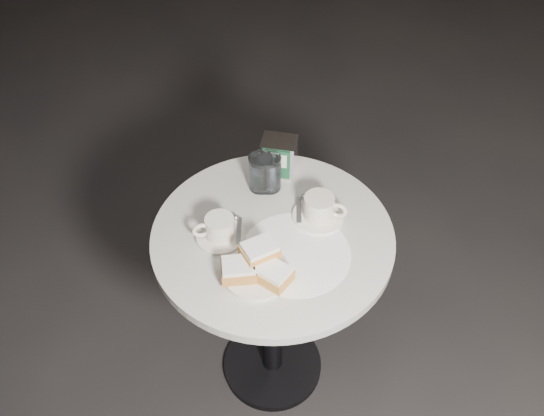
{
  "coord_description": "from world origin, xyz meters",
  "views": [
    {
      "loc": [
        -0.12,
        -1.15,
        2.04
      ],
      "look_at": [
        0.0,
        0.02,
        0.83
      ],
      "focal_mm": 40.0,
      "sensor_mm": 36.0,
      "label": 1
    }
  ],
  "objects_px": {
    "coffee_cup_right": "(319,209)",
    "beignet_plate": "(257,268)",
    "cafe_table": "(273,276)",
    "water_glass_left": "(261,173)",
    "napkin_dispenser": "(279,156)",
    "water_glass_right": "(269,173)",
    "coffee_cup_left": "(219,229)"
  },
  "relations": [
    {
      "from": "beignet_plate",
      "to": "water_glass_right",
      "type": "height_order",
      "value": "water_glass_right"
    },
    {
      "from": "coffee_cup_left",
      "to": "water_glass_right",
      "type": "bearing_deg",
      "value": 42.04
    },
    {
      "from": "cafe_table",
      "to": "water_glass_left",
      "type": "height_order",
      "value": "water_glass_left"
    },
    {
      "from": "cafe_table",
      "to": "napkin_dispenser",
      "type": "relative_size",
      "value": 5.94
    },
    {
      "from": "beignet_plate",
      "to": "water_glass_left",
      "type": "height_order",
      "value": "water_glass_left"
    },
    {
      "from": "cafe_table",
      "to": "water_glass_right",
      "type": "bearing_deg",
      "value": 87.38
    },
    {
      "from": "water_glass_right",
      "to": "napkin_dispenser",
      "type": "distance_m",
      "value": 0.08
    },
    {
      "from": "coffee_cup_left",
      "to": "coffee_cup_right",
      "type": "bearing_deg",
      "value": 1.07
    },
    {
      "from": "water_glass_right",
      "to": "water_glass_left",
      "type": "bearing_deg",
      "value": 174.6
    },
    {
      "from": "coffee_cup_left",
      "to": "water_glass_left",
      "type": "xyz_separation_m",
      "value": [
        0.13,
        0.19,
        0.03
      ]
    },
    {
      "from": "cafe_table",
      "to": "coffee_cup_right",
      "type": "bearing_deg",
      "value": 19.87
    },
    {
      "from": "coffee_cup_right",
      "to": "beignet_plate",
      "type": "bearing_deg",
      "value": -113.13
    },
    {
      "from": "coffee_cup_left",
      "to": "napkin_dispenser",
      "type": "distance_m",
      "value": 0.33
    },
    {
      "from": "coffee_cup_right",
      "to": "water_glass_right",
      "type": "relative_size",
      "value": 1.65
    },
    {
      "from": "coffee_cup_right",
      "to": "coffee_cup_left",
      "type": "bearing_deg",
      "value": -148.52
    },
    {
      "from": "water_glass_left",
      "to": "water_glass_right",
      "type": "relative_size",
      "value": 0.99
    },
    {
      "from": "coffee_cup_left",
      "to": "coffee_cup_right",
      "type": "relative_size",
      "value": 0.81
    },
    {
      "from": "beignet_plate",
      "to": "water_glass_right",
      "type": "relative_size",
      "value": 1.93
    },
    {
      "from": "coffee_cup_right",
      "to": "water_glass_right",
      "type": "distance_m",
      "value": 0.2
    },
    {
      "from": "napkin_dispenser",
      "to": "water_glass_right",
      "type": "bearing_deg",
      "value": -101.33
    },
    {
      "from": "coffee_cup_right",
      "to": "napkin_dispenser",
      "type": "relative_size",
      "value": 1.58
    },
    {
      "from": "water_glass_right",
      "to": "napkin_dispenser",
      "type": "xyz_separation_m",
      "value": [
        0.04,
        0.07,
        0.0
      ]
    },
    {
      "from": "beignet_plate",
      "to": "coffee_cup_left",
      "type": "bearing_deg",
      "value": 122.19
    },
    {
      "from": "coffee_cup_right",
      "to": "water_glass_left",
      "type": "distance_m",
      "value": 0.22
    },
    {
      "from": "beignet_plate",
      "to": "water_glass_left",
      "type": "bearing_deg",
      "value": 83.31
    },
    {
      "from": "coffee_cup_left",
      "to": "water_glass_left",
      "type": "relative_size",
      "value": 1.36
    },
    {
      "from": "napkin_dispenser",
      "to": "water_glass_left",
      "type": "bearing_deg",
      "value": -116.56
    },
    {
      "from": "coffee_cup_left",
      "to": "cafe_table",
      "type": "bearing_deg",
      "value": -9.44
    },
    {
      "from": "coffee_cup_left",
      "to": "water_glass_right",
      "type": "xyz_separation_m",
      "value": [
        0.16,
        0.19,
        0.03
      ]
    },
    {
      "from": "water_glass_left",
      "to": "coffee_cup_right",
      "type": "bearing_deg",
      "value": -42.82
    },
    {
      "from": "beignet_plate",
      "to": "coffee_cup_right",
      "type": "xyz_separation_m",
      "value": [
        0.2,
        0.2,
        0.0
      ]
    },
    {
      "from": "beignet_plate",
      "to": "napkin_dispenser",
      "type": "distance_m",
      "value": 0.42
    }
  ]
}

